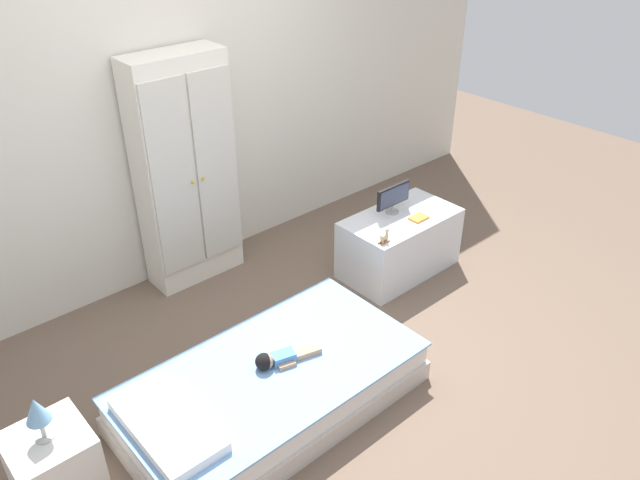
{
  "coord_description": "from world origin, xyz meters",
  "views": [
    {
      "loc": [
        -1.95,
        -2.18,
        2.67
      ],
      "look_at": [
        0.33,
        0.41,
        0.57
      ],
      "focal_mm": 35.05,
      "sensor_mm": 36.0,
      "label": 1
    }
  ],
  "objects_px": {
    "bed": "(272,388)",
    "table_lamp": "(37,412)",
    "tv_monitor": "(393,197)",
    "nightstand": "(54,463)",
    "wardrobe": "(186,173)",
    "rocking_horse_toy": "(385,237)",
    "book_orange": "(419,218)",
    "tv_stand": "(399,243)",
    "doll": "(276,359)"
  },
  "relations": [
    {
      "from": "doll",
      "to": "tv_stand",
      "type": "distance_m",
      "value": 1.6
    },
    {
      "from": "nightstand",
      "to": "rocking_horse_toy",
      "type": "relative_size",
      "value": 3.6
    },
    {
      "from": "tv_stand",
      "to": "bed",
      "type": "bearing_deg",
      "value": -163.12
    },
    {
      "from": "wardrobe",
      "to": "rocking_horse_toy",
      "type": "bearing_deg",
      "value": -54.9
    },
    {
      "from": "doll",
      "to": "wardrobe",
      "type": "relative_size",
      "value": 0.23
    },
    {
      "from": "bed",
      "to": "doll",
      "type": "distance_m",
      "value": 0.18
    },
    {
      "from": "table_lamp",
      "to": "book_orange",
      "type": "distance_m",
      "value": 2.77
    },
    {
      "from": "table_lamp",
      "to": "tv_monitor",
      "type": "relative_size",
      "value": 0.8
    },
    {
      "from": "rocking_horse_toy",
      "to": "bed",
      "type": "bearing_deg",
      "value": -165.92
    },
    {
      "from": "doll",
      "to": "wardrobe",
      "type": "distance_m",
      "value": 1.57
    },
    {
      "from": "wardrobe",
      "to": "tv_monitor",
      "type": "bearing_deg",
      "value": -37.62
    },
    {
      "from": "nightstand",
      "to": "table_lamp",
      "type": "xyz_separation_m",
      "value": [
        0.0,
        0.0,
        0.35
      ]
    },
    {
      "from": "nightstand",
      "to": "wardrobe",
      "type": "bearing_deg",
      "value": 37.7
    },
    {
      "from": "nightstand",
      "to": "tv_stand",
      "type": "bearing_deg",
      "value": 4.39
    },
    {
      "from": "nightstand",
      "to": "tv_stand",
      "type": "distance_m",
      "value": 2.71
    },
    {
      "from": "tv_monitor",
      "to": "book_orange",
      "type": "distance_m",
      "value": 0.24
    },
    {
      "from": "wardrobe",
      "to": "tv_stand",
      "type": "distance_m",
      "value": 1.64
    },
    {
      "from": "bed",
      "to": "book_orange",
      "type": "relative_size",
      "value": 12.72
    },
    {
      "from": "doll",
      "to": "rocking_horse_toy",
      "type": "xyz_separation_m",
      "value": [
        1.17,
        0.29,
        0.2
      ]
    },
    {
      "from": "bed",
      "to": "book_orange",
      "type": "xyz_separation_m",
      "value": [
        1.64,
        0.37,
        0.34
      ]
    },
    {
      "from": "table_lamp",
      "to": "tv_monitor",
      "type": "height_order",
      "value": "tv_monitor"
    },
    {
      "from": "doll",
      "to": "wardrobe",
      "type": "xyz_separation_m",
      "value": [
        0.36,
        1.44,
        0.52
      ]
    },
    {
      "from": "tv_stand",
      "to": "tv_monitor",
      "type": "height_order",
      "value": "tv_monitor"
    },
    {
      "from": "bed",
      "to": "wardrobe",
      "type": "height_order",
      "value": "wardrobe"
    },
    {
      "from": "table_lamp",
      "to": "wardrobe",
      "type": "distance_m",
      "value": 1.96
    },
    {
      "from": "nightstand",
      "to": "rocking_horse_toy",
      "type": "xyz_separation_m",
      "value": [
        2.34,
        0.03,
        0.34
      ]
    },
    {
      "from": "doll",
      "to": "rocking_horse_toy",
      "type": "bearing_deg",
      "value": 14.02
    },
    {
      "from": "table_lamp",
      "to": "book_orange",
      "type": "relative_size",
      "value": 1.9
    },
    {
      "from": "table_lamp",
      "to": "bed",
      "type": "bearing_deg",
      "value": -13.46
    },
    {
      "from": "wardrobe",
      "to": "tv_monitor",
      "type": "distance_m",
      "value": 1.48
    },
    {
      "from": "bed",
      "to": "wardrobe",
      "type": "xyz_separation_m",
      "value": [
        0.41,
        1.45,
        0.7
      ]
    },
    {
      "from": "nightstand",
      "to": "book_orange",
      "type": "distance_m",
      "value": 2.78
    },
    {
      "from": "bed",
      "to": "table_lamp",
      "type": "bearing_deg",
      "value": 166.54
    },
    {
      "from": "bed",
      "to": "table_lamp",
      "type": "height_order",
      "value": "table_lamp"
    },
    {
      "from": "table_lamp",
      "to": "tv_stand",
      "type": "relative_size",
      "value": 0.29
    },
    {
      "from": "book_orange",
      "to": "table_lamp",
      "type": "bearing_deg",
      "value": -177.98
    },
    {
      "from": "tv_monitor",
      "to": "nightstand",
      "type": "bearing_deg",
      "value": -173.85
    },
    {
      "from": "tv_monitor",
      "to": "book_orange",
      "type": "bearing_deg",
      "value": -69.52
    },
    {
      "from": "book_orange",
      "to": "wardrobe",
      "type": "bearing_deg",
      "value": 138.59
    },
    {
      "from": "table_lamp",
      "to": "wardrobe",
      "type": "bearing_deg",
      "value": 37.7
    },
    {
      "from": "wardrobe",
      "to": "nightstand",
      "type": "bearing_deg",
      "value": -142.3
    },
    {
      "from": "table_lamp",
      "to": "tv_monitor",
      "type": "xyz_separation_m",
      "value": [
        2.69,
        0.29,
        0.07
      ]
    },
    {
      "from": "table_lamp",
      "to": "rocking_horse_toy",
      "type": "xyz_separation_m",
      "value": [
        2.34,
        0.03,
        -0.01
      ]
    },
    {
      "from": "nightstand",
      "to": "tv_stand",
      "type": "relative_size",
      "value": 0.43
    },
    {
      "from": "wardrobe",
      "to": "rocking_horse_toy",
      "type": "height_order",
      "value": "wardrobe"
    },
    {
      "from": "nightstand",
      "to": "book_orange",
      "type": "relative_size",
      "value": 2.84
    },
    {
      "from": "wardrobe",
      "to": "rocking_horse_toy",
      "type": "relative_size",
      "value": 15.94
    },
    {
      "from": "nightstand",
      "to": "tv_monitor",
      "type": "relative_size",
      "value": 1.19
    },
    {
      "from": "table_lamp",
      "to": "wardrobe",
      "type": "xyz_separation_m",
      "value": [
        1.53,
        1.18,
        0.31
      ]
    },
    {
      "from": "bed",
      "to": "tv_stand",
      "type": "bearing_deg",
      "value": 16.88
    }
  ]
}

